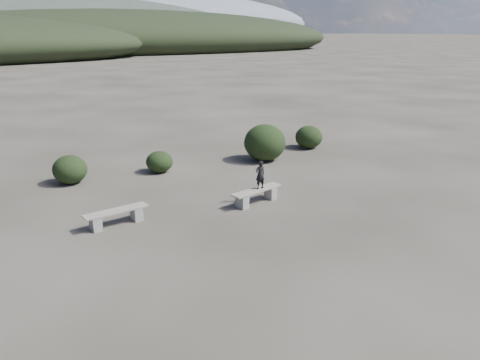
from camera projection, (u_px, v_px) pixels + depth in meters
ground at (309, 266)px, 10.84m from camera, size 1200.00×1200.00×0.00m
bench_left at (116, 216)px, 13.05m from camera, size 1.84×0.54×0.45m
bench_right at (257, 195)px, 14.71m from camera, size 1.90×0.71×0.47m
seated_person at (260, 175)px, 14.60m from camera, size 0.34×0.23×0.90m
shrub_b at (70, 169)px, 16.57m from camera, size 1.20×1.20×1.02m
shrub_c at (159, 162)px, 17.92m from camera, size 1.02×1.02×0.82m
shrub_d at (265, 143)px, 19.45m from camera, size 1.74×1.74×1.52m
shrub_e at (309, 137)px, 21.56m from camera, size 1.25×1.25×1.04m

